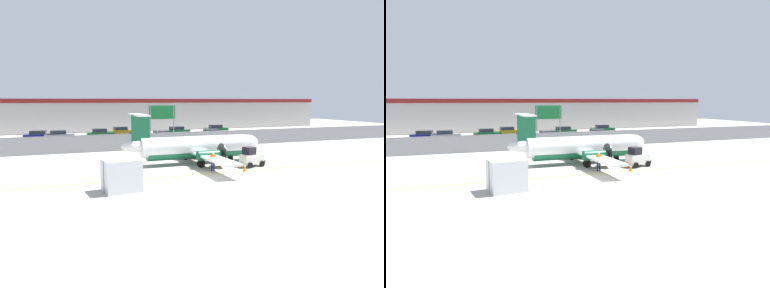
% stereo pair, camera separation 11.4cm
% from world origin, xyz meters
% --- Properties ---
extents(ground_plane, '(140.00, 140.00, 0.01)m').
position_xyz_m(ground_plane, '(0.00, 2.00, 0.00)').
color(ground_plane, '#ADA89E').
extents(perimeter_fence, '(98.00, 0.10, 2.10)m').
position_xyz_m(perimeter_fence, '(0.00, 18.00, 1.12)').
color(perimeter_fence, gray).
rests_on(perimeter_fence, ground).
extents(parking_lot_strip, '(98.00, 17.00, 0.12)m').
position_xyz_m(parking_lot_strip, '(0.00, 29.50, 0.06)').
color(parking_lot_strip, '#38383A').
rests_on(parking_lot_strip, ground).
extents(background_building, '(91.00, 8.10, 6.50)m').
position_xyz_m(background_building, '(0.00, 47.99, 3.26)').
color(background_building, '#BCB7B2').
rests_on(background_building, ground).
extents(commuter_airplane, '(14.20, 16.00, 4.92)m').
position_xyz_m(commuter_airplane, '(1.54, 6.95, 1.60)').
color(commuter_airplane, white).
rests_on(commuter_airplane, ground).
extents(baggage_tug, '(2.51, 1.78, 1.88)m').
position_xyz_m(baggage_tug, '(5.58, 3.54, 0.86)').
color(baggage_tug, silver).
rests_on(baggage_tug, ground).
extents(ground_crew_worker, '(0.55, 0.38, 1.70)m').
position_xyz_m(ground_crew_worker, '(1.39, 2.97, 0.95)').
color(ground_crew_worker, '#191E4C').
rests_on(ground_crew_worker, ground).
extents(cargo_container, '(2.65, 2.31, 2.20)m').
position_xyz_m(cargo_container, '(-7.19, -1.01, 1.10)').
color(cargo_container, silver).
rests_on(cargo_container, ground).
extents(traffic_cone_near_left, '(0.36, 0.36, 0.64)m').
position_xyz_m(traffic_cone_near_left, '(7.90, 5.12, 0.31)').
color(traffic_cone_near_left, orange).
rests_on(traffic_cone_near_left, ground).
extents(traffic_cone_near_right, '(0.36, 0.36, 0.64)m').
position_xyz_m(traffic_cone_near_right, '(2.84, 4.52, 0.31)').
color(traffic_cone_near_right, orange).
rests_on(traffic_cone_near_right, ground).
extents(traffic_cone_far_left, '(0.36, 0.36, 0.64)m').
position_xyz_m(traffic_cone_far_left, '(3.98, 1.89, 0.31)').
color(traffic_cone_far_left, orange).
rests_on(traffic_cone_far_left, ground).
extents(traffic_cone_far_right, '(0.36, 0.36, 0.64)m').
position_xyz_m(traffic_cone_far_right, '(4.35, 3.48, 0.31)').
color(traffic_cone_far_right, orange).
rests_on(traffic_cone_far_right, ground).
extents(parked_car_0, '(4.38, 2.41, 1.58)m').
position_xyz_m(parked_car_0, '(-14.40, 31.62, 0.89)').
color(parked_car_0, navy).
rests_on(parked_car_0, parking_lot_strip).
extents(parked_car_1, '(4.35, 2.33, 1.58)m').
position_xyz_m(parked_car_1, '(-11.61, 30.91, 0.89)').
color(parked_car_1, gray).
rests_on(parked_car_1, parking_lot_strip).
extents(parked_car_2, '(4.24, 2.09, 1.58)m').
position_xyz_m(parked_car_2, '(-5.45, 31.87, 0.89)').
color(parked_car_2, '#19662D').
rests_on(parked_car_2, parking_lot_strip).
extents(parked_car_3, '(4.28, 2.18, 1.58)m').
position_xyz_m(parked_car_3, '(-1.72, 34.78, 0.89)').
color(parked_car_3, '#B28C19').
rests_on(parked_car_3, parking_lot_strip).
extents(parked_car_4, '(4.38, 2.41, 1.58)m').
position_xyz_m(parked_car_4, '(2.78, 24.53, 0.89)').
color(parked_car_4, gray).
rests_on(parked_car_4, parking_lot_strip).
extents(parked_car_5, '(4.37, 2.39, 1.58)m').
position_xyz_m(parked_car_5, '(7.52, 32.05, 0.89)').
color(parked_car_5, '#19662D').
rests_on(parked_car_5, parking_lot_strip).
extents(parked_car_6, '(4.25, 2.11, 1.58)m').
position_xyz_m(parked_car_6, '(10.71, 24.91, 0.89)').
color(parked_car_6, '#B28C19').
rests_on(parked_car_6, parking_lot_strip).
extents(parked_car_7, '(4.36, 2.35, 1.58)m').
position_xyz_m(parked_car_7, '(15.58, 33.61, 0.89)').
color(parked_car_7, '#19662D').
rests_on(parked_car_7, parking_lot_strip).
extents(highway_sign, '(3.60, 0.14, 5.50)m').
position_xyz_m(highway_sign, '(1.56, 20.15, 4.14)').
color(highway_sign, slate).
rests_on(highway_sign, ground).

